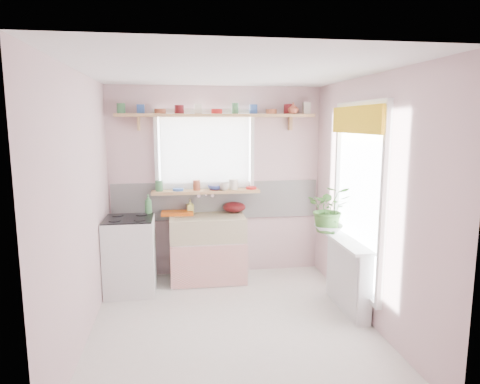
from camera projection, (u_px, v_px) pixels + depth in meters
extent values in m
plane|color=silver|center=(233.00, 325.00, 4.34)|extent=(3.20, 3.20, 0.00)
plane|color=white|center=(232.00, 71.00, 3.93)|extent=(3.20, 3.20, 0.00)
plane|color=beige|center=(216.00, 182.00, 5.70)|extent=(2.80, 0.00, 2.80)
plane|color=beige|center=(267.00, 254.00, 2.57)|extent=(2.80, 0.00, 2.80)
plane|color=beige|center=(81.00, 209.00, 3.93)|extent=(0.00, 3.20, 3.20)
plane|color=beige|center=(369.00, 200.00, 4.34)|extent=(0.00, 3.20, 3.20)
cube|color=white|center=(217.00, 200.00, 5.72)|extent=(2.74, 0.03, 0.50)
cube|color=#CA838F|center=(217.00, 215.00, 5.75)|extent=(2.74, 0.02, 0.12)
cube|color=white|center=(205.00, 152.00, 5.61)|extent=(1.20, 0.01, 1.00)
cube|color=white|center=(205.00, 152.00, 5.54)|extent=(1.15, 0.02, 0.95)
cube|color=white|center=(360.00, 197.00, 4.54)|extent=(0.01, 1.10, 1.90)
cube|color=yellow|center=(356.00, 120.00, 4.39)|extent=(0.03, 1.20, 0.28)
cube|color=white|center=(208.00, 259.00, 5.54)|extent=(0.85, 0.55, 0.55)
cube|color=#D4483E|center=(210.00, 267.00, 5.27)|extent=(0.95, 0.02, 0.53)
cube|color=#C8BA92|center=(207.00, 228.00, 5.47)|extent=(0.95, 0.55, 0.30)
cylinder|color=silver|center=(206.00, 194.00, 5.65)|extent=(0.03, 0.22, 0.03)
cube|color=white|center=(130.00, 256.00, 5.13)|extent=(0.58, 0.58, 0.90)
cube|color=black|center=(129.00, 219.00, 5.05)|extent=(0.56, 0.56, 0.02)
cylinder|color=black|center=(115.00, 221.00, 4.89)|extent=(0.14, 0.14, 0.01)
cylinder|color=black|center=(140.00, 220.00, 4.94)|extent=(0.14, 0.14, 0.01)
cylinder|color=black|center=(118.00, 215.00, 5.17)|extent=(0.14, 0.14, 0.01)
cylinder|color=black|center=(142.00, 215.00, 5.21)|extent=(0.14, 0.14, 0.01)
cube|color=white|center=(348.00, 276.00, 4.66)|extent=(0.15, 0.90, 0.75)
cube|color=white|center=(347.00, 242.00, 4.60)|extent=(0.22, 0.95, 0.03)
cube|color=tan|center=(206.00, 192.00, 5.58)|extent=(1.40, 0.22, 0.04)
cube|color=tan|center=(217.00, 115.00, 5.43)|extent=(2.52, 0.24, 0.04)
cylinder|color=#3F7F4C|center=(121.00, 109.00, 5.24)|extent=(0.11, 0.11, 0.12)
cylinder|color=#3359A5|center=(141.00, 109.00, 5.28)|extent=(0.11, 0.11, 0.12)
cylinder|color=#A55133|center=(160.00, 111.00, 5.32)|extent=(0.11, 0.11, 0.06)
cylinder|color=#590F14|center=(179.00, 109.00, 5.35)|extent=(0.11, 0.11, 0.12)
cylinder|color=silver|center=(198.00, 109.00, 5.38)|extent=(0.11, 0.11, 0.12)
cylinder|color=red|center=(217.00, 111.00, 5.42)|extent=(0.11, 0.11, 0.06)
cylinder|color=#3F7F4C|center=(235.00, 109.00, 5.45)|extent=(0.11, 0.11, 0.12)
cylinder|color=#3359A5|center=(253.00, 109.00, 5.49)|extent=(0.11, 0.11, 0.12)
cylinder|color=#A55133|center=(271.00, 112.00, 5.53)|extent=(0.11, 0.11, 0.06)
cylinder|color=#590F14|center=(289.00, 109.00, 5.56)|extent=(0.11, 0.11, 0.12)
cylinder|color=silver|center=(307.00, 109.00, 5.59)|extent=(0.11, 0.11, 0.12)
cylinder|color=#3F7F4C|center=(158.00, 187.00, 5.47)|extent=(0.11, 0.11, 0.12)
cylinder|color=#3359A5|center=(177.00, 186.00, 5.51)|extent=(0.11, 0.11, 0.12)
cylinder|color=#A55133|center=(196.00, 188.00, 5.55)|extent=(0.11, 0.11, 0.06)
cylinder|color=#590F14|center=(215.00, 185.00, 5.58)|extent=(0.11, 0.11, 0.12)
cylinder|color=silver|center=(234.00, 185.00, 5.62)|extent=(0.11, 0.11, 0.12)
cylinder|color=red|center=(253.00, 187.00, 5.66)|extent=(0.11, 0.11, 0.06)
cube|color=#DF5E13|center=(177.00, 212.00, 5.58)|extent=(0.42, 0.32, 0.04)
ellipsoid|color=#4F0D10|center=(234.00, 207.00, 5.69)|extent=(0.38, 0.38, 0.14)
imported|color=#3D6E2C|center=(329.00, 208.00, 4.93)|extent=(0.60, 0.56, 0.55)
imported|color=silver|center=(329.00, 228.00, 4.97)|extent=(0.42, 0.42, 0.08)
imported|color=#346729|center=(333.00, 224.00, 4.85)|extent=(0.13, 0.10, 0.23)
imported|color=#D1CE5D|center=(190.00, 207.00, 5.60)|extent=(0.09, 0.10, 0.18)
imported|color=beige|center=(224.00, 187.00, 5.54)|extent=(0.13, 0.13, 0.10)
imported|color=#30479F|center=(215.00, 188.00, 5.58)|extent=(0.20, 0.20, 0.06)
imported|color=#B05036|center=(293.00, 108.00, 5.50)|extent=(0.17, 0.17, 0.14)
imported|color=#468D50|center=(148.00, 204.00, 5.28)|extent=(0.11, 0.11, 0.24)
sphere|color=#D54F11|center=(329.00, 223.00, 4.96)|extent=(0.08, 0.08, 0.08)
sphere|color=#D54F11|center=(333.00, 222.00, 5.00)|extent=(0.08, 0.08, 0.08)
sphere|color=#D54F11|center=(324.00, 223.00, 4.97)|extent=(0.08, 0.08, 0.08)
cylinder|color=yellow|center=(332.00, 223.00, 4.91)|extent=(0.18, 0.04, 0.10)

